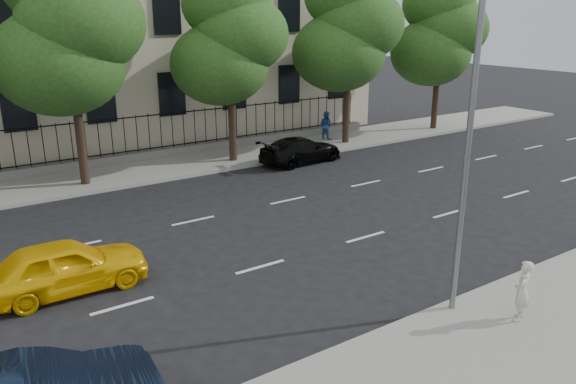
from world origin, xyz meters
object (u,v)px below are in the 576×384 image
Objects in this scene: street_light at (453,97)px; yellow_taxi at (65,266)px; black_sedan at (301,150)px; woman_near at (522,291)px.

street_light reaches higher than yellow_taxi.
street_light is 1.86× the size of black_sedan.
yellow_taxi is 14.61m from black_sedan.
black_sedan is 15.56m from woman_near.
woman_near reaches higher than yellow_taxi.
yellow_taxi is at bearing 141.73° from street_light.
woman_near is at bearing -131.74° from yellow_taxi.
woman_near is (0.86, -1.75, -4.26)m from street_light.
yellow_taxi is 0.96× the size of black_sedan.
black_sedan is at bearing -131.87° from woman_near.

